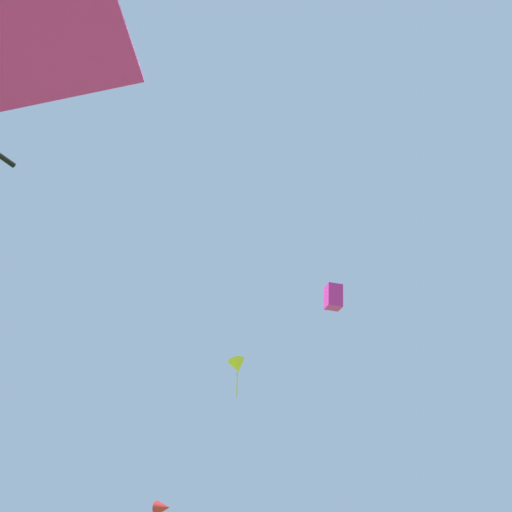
% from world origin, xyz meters
% --- Properties ---
extents(distant_kite_yellow_overhead_distant, '(1.57, 1.42, 2.51)m').
position_xyz_m(distant_kite_yellow_overhead_distant, '(-11.67, 25.98, 11.34)').
color(distant_kite_yellow_overhead_distant, yellow).
extents(distant_kite_magenta_far_center, '(0.81, 0.77, 0.91)m').
position_xyz_m(distant_kite_magenta_far_center, '(-1.93, 14.42, 8.55)').
color(distant_kite_magenta_far_center, '#DB2393').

